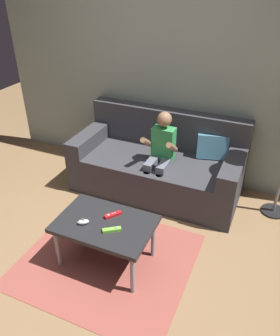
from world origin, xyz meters
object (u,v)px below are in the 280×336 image
game_remote_lime_far_corner (112,230)px  game_remote_red_near_edge (113,215)px  nunchuk_white (83,222)px  person_seated_on_couch (160,153)px  coffee_table (105,227)px  couch (159,165)px

game_remote_lime_far_corner → game_remote_red_near_edge: bearing=115.2°
game_remote_red_near_edge → nunchuk_white: 0.24m
person_seated_on_couch → coffee_table: (-0.08, -1.01, -0.17)m
coffee_table → person_seated_on_couch: bearing=85.6°
game_remote_lime_far_corner → coffee_table: bearing=145.7°
coffee_table → nunchuk_white: nunchuk_white is taller
game_remote_red_near_edge → game_remote_lime_far_corner: (0.08, -0.16, 0.00)m
person_seated_on_couch → game_remote_lime_far_corner: person_seated_on_couch is taller
coffee_table → game_remote_red_near_edge: size_ratio=5.74×
person_seated_on_couch → coffee_table: 1.03m
person_seated_on_couch → nunchuk_white: (-0.22, -1.09, -0.10)m
nunchuk_white → person_seated_on_couch: bearing=78.7°
person_seated_on_couch → nunchuk_white: size_ratio=9.46×
person_seated_on_couch → game_remote_lime_far_corner: 1.08m
couch → person_seated_on_couch: 0.31m
game_remote_red_near_edge → nunchuk_white: bearing=-133.1°
person_seated_on_couch → nunchuk_white: bearing=-101.3°
person_seated_on_couch → coffee_table: person_seated_on_couch is taller
coffee_table → nunchuk_white: bearing=-149.5°
couch → game_remote_red_near_edge: size_ratio=13.21×
game_remote_lime_far_corner → person_seated_on_couch: bearing=91.1°
couch → nunchuk_white: size_ratio=17.68×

